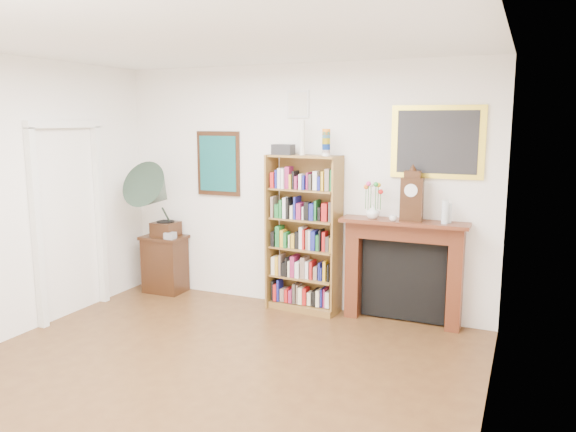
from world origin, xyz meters
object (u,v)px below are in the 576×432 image
object	(u,v)px
flower_vase	(373,212)
mantel_clock	(412,197)
side_cabinet	(165,264)
cd_stack	(170,236)
fireplace	(403,262)
bottle_left	(445,212)
gramophone	(156,195)
bottle_right	(449,213)
bookshelf	(303,225)
teacup	(393,218)

from	to	relation	value
flower_vase	mantel_clock	bearing A→B (deg)	1.18
side_cabinet	cd_stack	xyz separation A→B (m)	(0.18, -0.11, 0.40)
fireplace	bottle_left	size ratio (longest dim) A/B	5.61
gramophone	cd_stack	bearing A→B (deg)	15.94
fireplace	flower_vase	world-z (taller)	flower_vase
mantel_clock	bottle_left	world-z (taller)	mantel_clock
side_cabinet	bottle_right	size ratio (longest dim) A/B	3.64
mantel_clock	flower_vase	distance (m)	0.44
flower_vase	bottle_right	size ratio (longest dim) A/B	0.76
fireplace	gramophone	bearing A→B (deg)	-175.61
flower_vase	bottle_right	world-z (taller)	bottle_right
side_cabinet	mantel_clock	distance (m)	3.26
bookshelf	cd_stack	xyz separation A→B (m)	(-1.71, -0.16, -0.23)
fireplace	cd_stack	distance (m)	2.85
fireplace	teacup	distance (m)	0.53
side_cabinet	teacup	xyz separation A→B (m)	(2.92, -0.03, 0.80)
mantel_clock	flower_vase	world-z (taller)	mantel_clock
flower_vase	side_cabinet	bearing A→B (deg)	-179.25
cd_stack	mantel_clock	world-z (taller)	mantel_clock
bookshelf	mantel_clock	xyz separation A→B (m)	(1.21, -0.00, 0.39)
fireplace	bottle_left	world-z (taller)	bottle_left
gramophone	bottle_left	distance (m)	3.41
fireplace	bottle_right	size ratio (longest dim) A/B	6.73
fireplace	mantel_clock	bearing A→B (deg)	-43.13
gramophone	cd_stack	world-z (taller)	gramophone
bookshelf	gramophone	distance (m)	1.89
fireplace	flower_vase	size ratio (longest dim) A/B	8.83
bookshelf	side_cabinet	xyz separation A→B (m)	(-1.88, -0.05, -0.64)
fireplace	mantel_clock	distance (m)	0.73
side_cabinet	fireplace	size ratio (longest dim) A/B	0.54
gramophone	bottle_right	bearing A→B (deg)	5.09
side_cabinet	fireplace	world-z (taller)	fireplace
mantel_clock	side_cabinet	bearing A→B (deg)	178.57
bookshelf	side_cabinet	world-z (taller)	bookshelf
side_cabinet	flower_vase	xyz separation A→B (m)	(2.68, 0.04, 0.85)
mantel_clock	bookshelf	bearing A→B (deg)	177.64
gramophone	bottle_right	size ratio (longest dim) A/B	4.80
bookshelf	teacup	distance (m)	1.05
side_cabinet	cd_stack	bearing A→B (deg)	-33.47
cd_stack	bottle_right	bearing A→B (deg)	3.48
side_cabinet	fireplace	bearing A→B (deg)	1.32
cd_stack	fireplace	bearing A→B (deg)	4.58
bookshelf	mantel_clock	size ratio (longest dim) A/B	3.91
cd_stack	teacup	size ratio (longest dim) A/B	1.49
cd_stack	side_cabinet	bearing A→B (deg)	147.38
fireplace	flower_vase	distance (m)	0.64
bookshelf	bottle_right	distance (m)	1.60
bookshelf	gramophone	size ratio (longest dim) A/B	2.15
fireplace	mantel_clock	size ratio (longest dim) A/B	2.56
fireplace	cd_stack	size ratio (longest dim) A/B	11.22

